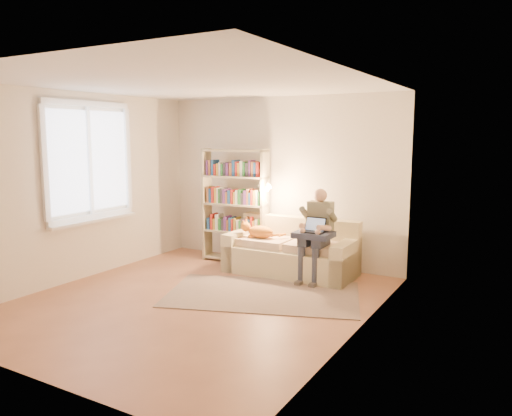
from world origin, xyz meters
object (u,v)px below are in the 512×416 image
Objects in this scene: bookshelf at (235,200)px; person at (317,229)px; cat at (260,231)px; laptop at (310,228)px; sofa at (291,254)px.

person is at bearing -17.09° from bookshelf.
laptop is (0.84, -0.11, 0.15)m from cat.
person reaches higher than cat.
cat is 2.07× the size of laptop.
sofa is 6.32× the size of laptop.
laptop reaches higher than cat.
cat is at bearing -165.22° from sofa.
sofa is 0.65m from laptop.
bookshelf is (-1.08, 0.18, 0.71)m from sofa.
bookshelf reaches higher than person.
sofa is 0.56m from cat.
bookshelf reaches higher than cat.
person is 0.71× the size of bookshelf.
sofa is 1.47× the size of person.
bookshelf is (-0.63, 0.31, 0.39)m from cat.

